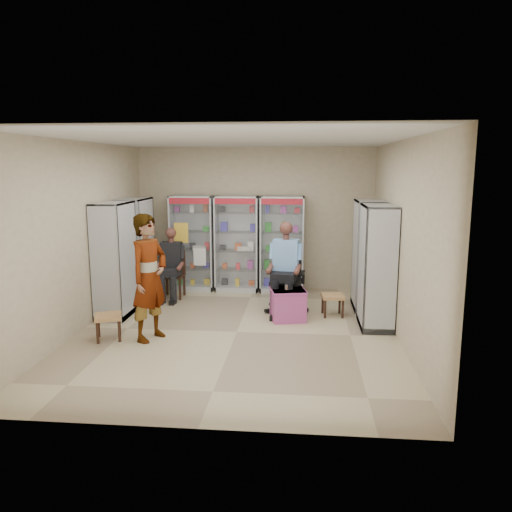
# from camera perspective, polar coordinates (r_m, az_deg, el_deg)

# --- Properties ---
(floor) EXTENTS (6.00, 6.00, 0.00)m
(floor) POSITION_cam_1_polar(r_m,az_deg,el_deg) (8.06, -2.20, -8.66)
(floor) COLOR tan
(floor) RESTS_ON ground
(room_shell) EXTENTS (5.02, 6.02, 3.01)m
(room_shell) POSITION_cam_1_polar(r_m,az_deg,el_deg) (7.65, -2.31, 5.42)
(room_shell) COLOR #C1AE8F
(room_shell) RESTS_ON ground
(cabinet_back_left) EXTENTS (0.90, 0.50, 2.00)m
(cabinet_back_left) POSITION_cam_1_polar(r_m,az_deg,el_deg) (10.67, -7.26, 1.47)
(cabinet_back_left) COLOR #A9ABB0
(cabinet_back_left) RESTS_ON floor
(cabinet_back_mid) EXTENTS (0.90, 0.50, 2.00)m
(cabinet_back_mid) POSITION_cam_1_polar(r_m,az_deg,el_deg) (10.50, -2.19, 1.41)
(cabinet_back_mid) COLOR silver
(cabinet_back_mid) RESTS_ON floor
(cabinet_back_right) EXTENTS (0.90, 0.50, 2.00)m
(cabinet_back_right) POSITION_cam_1_polar(r_m,az_deg,el_deg) (10.42, 2.99, 1.34)
(cabinet_back_right) COLOR #AFB0B6
(cabinet_back_right) RESTS_ON floor
(cabinet_right_far) EXTENTS (0.90, 0.50, 2.00)m
(cabinet_right_far) POSITION_cam_1_polar(r_m,az_deg,el_deg) (9.38, 12.70, 0.10)
(cabinet_right_far) COLOR #B4B5BB
(cabinet_right_far) RESTS_ON floor
(cabinet_right_near) EXTENTS (0.90, 0.50, 2.00)m
(cabinet_right_near) POSITION_cam_1_polar(r_m,az_deg,el_deg) (8.31, 13.65, -1.23)
(cabinet_right_near) COLOR silver
(cabinet_right_near) RESTS_ON floor
(cabinet_left_far) EXTENTS (0.90, 0.50, 2.00)m
(cabinet_left_far) POSITION_cam_1_polar(r_m,az_deg,el_deg) (10.04, -13.60, 0.71)
(cabinet_left_far) COLOR #AFB3B6
(cabinet_left_far) RESTS_ON floor
(cabinet_left_near) EXTENTS (0.90, 0.50, 2.00)m
(cabinet_left_near) POSITION_cam_1_polar(r_m,az_deg,el_deg) (9.02, -15.84, -0.44)
(cabinet_left_near) COLOR silver
(cabinet_left_near) RESTS_ON floor
(wooden_chair) EXTENTS (0.42, 0.42, 0.94)m
(wooden_chair) POSITION_cam_1_polar(r_m,az_deg,el_deg) (10.13, -9.47, -2.11)
(wooden_chair) COLOR black
(wooden_chair) RESTS_ON floor
(seated_customer) EXTENTS (0.44, 0.60, 1.34)m
(seated_customer) POSITION_cam_1_polar(r_m,az_deg,el_deg) (10.04, -9.57, -1.05)
(seated_customer) COLOR black
(seated_customer) RESTS_ON floor
(office_chair) EXTENTS (0.74, 0.74, 1.21)m
(office_chair) POSITION_cam_1_polar(r_m,az_deg,el_deg) (9.03, 3.45, -2.61)
(office_chair) COLOR black
(office_chair) RESTS_ON floor
(seated_shopkeeper) EXTENTS (0.60, 0.77, 1.54)m
(seated_shopkeeper) POSITION_cam_1_polar(r_m,az_deg,el_deg) (8.94, 3.45, -1.65)
(seated_shopkeeper) COLOR #6195C1
(seated_shopkeeper) RESTS_ON floor
(pink_trunk) EXTENTS (0.65, 0.64, 0.54)m
(pink_trunk) POSITION_cam_1_polar(r_m,az_deg,el_deg) (8.62, 3.66, -5.55)
(pink_trunk) COLOR #BF4C9A
(pink_trunk) RESTS_ON floor
(tea_glass) EXTENTS (0.07, 0.07, 0.09)m
(tea_glass) POSITION_cam_1_polar(r_m,az_deg,el_deg) (8.52, 3.55, -3.54)
(tea_glass) COLOR #4F1D06
(tea_glass) RESTS_ON pink_trunk
(woven_stool_a) EXTENTS (0.42, 0.42, 0.38)m
(woven_stool_a) POSITION_cam_1_polar(r_m,az_deg,el_deg) (8.95, 8.74, -5.57)
(woven_stool_a) COLOR #B4834C
(woven_stool_a) RESTS_ON floor
(woven_stool_b) EXTENTS (0.50, 0.50, 0.39)m
(woven_stool_b) POSITION_cam_1_polar(r_m,az_deg,el_deg) (7.99, -16.49, -7.79)
(woven_stool_b) COLOR #9B6841
(woven_stool_b) RESTS_ON floor
(standing_man) EXTENTS (0.71, 0.83, 1.92)m
(standing_man) POSITION_cam_1_polar(r_m,az_deg,el_deg) (7.66, -12.11, -2.43)
(standing_man) COLOR gray
(standing_man) RESTS_ON floor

